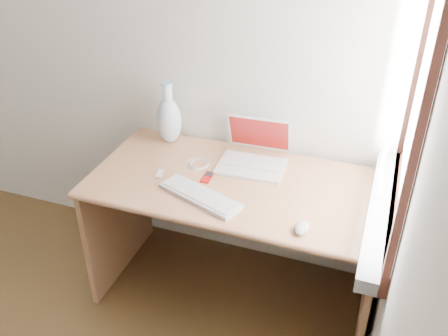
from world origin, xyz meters
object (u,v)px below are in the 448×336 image
(vase, at_px, (169,119))
(laptop, at_px, (254,155))
(desk, at_px, (241,208))
(external_keyboard, at_px, (200,196))

(vase, bearing_deg, laptop, -7.68)
(desk, height_order, vase, vase)
(vase, bearing_deg, external_keyboard, -51.01)
(desk, relative_size, laptop, 4.15)
(external_keyboard, xyz_separation_m, vase, (-0.35, 0.43, 0.13))
(desk, xyz_separation_m, laptop, (0.03, 0.10, 0.26))
(external_keyboard, distance_m, vase, 0.56)
(desk, bearing_deg, laptop, 73.22)
(desk, distance_m, external_keyboard, 0.36)
(laptop, bearing_deg, vase, 169.86)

